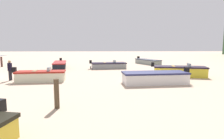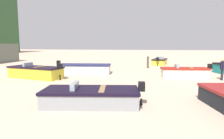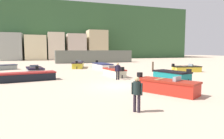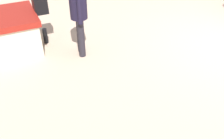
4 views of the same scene
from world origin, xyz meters
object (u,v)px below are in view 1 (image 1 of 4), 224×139
at_px(boat_cream_1, 41,76).
at_px(mooring_post_near_water, 57,94).
at_px(boat_black_4, 60,65).
at_px(boat_grey_8, 148,62).
at_px(beach_walker_distant, 10,69).
at_px(boat_yellow_3, 179,71).
at_px(mooring_post_mid_beach, 2,62).
at_px(boat_grey_5, 109,65).
at_px(boat_white_6, 155,78).

relative_size(boat_cream_1, mooring_post_near_water, 3.02).
xyz_separation_m(boat_black_4, mooring_post_near_water, (14.97, 3.49, 0.25)).
bearing_deg(boat_black_4, boat_grey_8, -169.15).
distance_m(boat_cream_1, beach_walker_distant, 2.69).
height_order(boat_yellow_3, mooring_post_near_water, mooring_post_near_water).
distance_m(boat_yellow_3, beach_walker_distant, 14.33).
height_order(boat_cream_1, beach_walker_distant, beach_walker_distant).
distance_m(boat_black_4, beach_walker_distant, 8.35).
distance_m(mooring_post_mid_beach, beach_walker_distant, 11.80).
distance_m(boat_grey_5, boat_grey_8, 7.87).
bearing_deg(boat_white_6, boat_yellow_3, -49.67).
xyz_separation_m(boat_cream_1, boat_grey_8, (-13.34, 11.33, -0.05)).
relative_size(boat_white_6, boat_grey_8, 0.99).
xyz_separation_m(boat_grey_5, boat_white_6, (9.28, 3.22, 0.05)).
bearing_deg(boat_cream_1, boat_yellow_3, 93.95).
relative_size(boat_yellow_3, boat_black_4, 0.92).
relative_size(boat_white_6, mooring_post_near_water, 3.82).
relative_size(boat_black_4, beach_walker_distant, 3.26).
relative_size(boat_black_4, boat_grey_8, 1.04).
bearing_deg(boat_yellow_3, boat_cream_1, -66.53).
xyz_separation_m(boat_grey_5, mooring_post_near_water, (14.55, -2.51, 0.27)).
height_order(boat_grey_8, mooring_post_near_water, mooring_post_near_water).
bearing_deg(boat_white_6, boat_grey_5, 14.15).
xyz_separation_m(boat_cream_1, mooring_post_near_water, (6.34, 2.85, 0.22)).
xyz_separation_m(mooring_post_near_water, mooring_post_mid_beach, (-16.93, -11.60, 0.01)).
bearing_deg(mooring_post_mid_beach, boat_grey_8, 97.80).
bearing_deg(boat_grey_8, boat_cream_1, 26.68).
xyz_separation_m(boat_yellow_3, mooring_post_near_water, (8.38, -8.80, 0.18)).
height_order(boat_yellow_3, beach_walker_distant, beach_walker_distant).
bearing_deg(beach_walker_distant, mooring_post_mid_beach, 38.47).
bearing_deg(mooring_post_mid_beach, boat_grey_5, 80.44).
bearing_deg(boat_yellow_3, mooring_post_near_water, -32.86).
distance_m(boat_yellow_3, mooring_post_near_water, 12.15).
bearing_deg(boat_black_4, boat_cream_1, 83.58).
bearing_deg(boat_grey_8, mooring_post_near_water, 43.72).
bearing_deg(mooring_post_near_water, boat_white_6, 132.59).
bearing_deg(boat_yellow_3, beach_walker_distant, -70.39).
height_order(boat_yellow_3, boat_black_4, boat_yellow_3).
bearing_deg(boat_grey_8, mooring_post_mid_beach, -15.16).
height_order(boat_white_6, mooring_post_near_water, mooring_post_near_water).
bearing_deg(boat_grey_5, boat_cream_1, -41.44).
height_order(boat_white_6, beach_walker_distant, beach_walker_distant).
xyz_separation_m(boat_grey_5, mooring_post_mid_beach, (-2.38, -14.11, 0.28)).
height_order(boat_grey_5, boat_grey_8, boat_grey_8).
relative_size(boat_grey_5, beach_walker_distant, 2.79).
bearing_deg(boat_black_4, boat_white_6, 122.93).
bearing_deg(boat_cream_1, boat_black_4, 178.27).
distance_m(boat_yellow_3, boat_white_6, 4.36).
bearing_deg(boat_cream_1, mooring_post_near_water, 18.26).
height_order(boat_cream_1, mooring_post_near_water, mooring_post_near_water).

